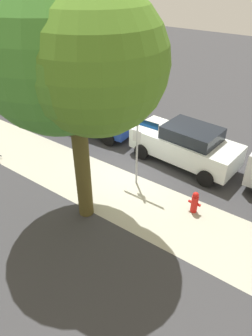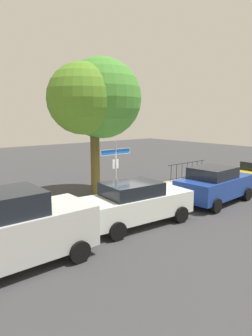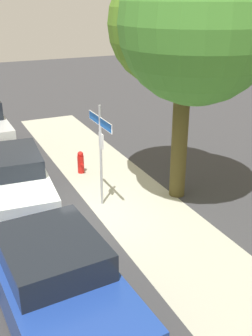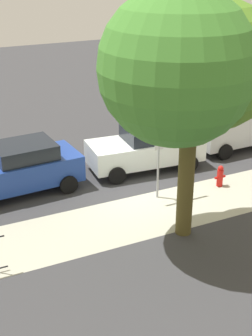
# 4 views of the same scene
# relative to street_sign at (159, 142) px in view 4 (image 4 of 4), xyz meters

# --- Properties ---
(ground_plane) EXTENTS (60.00, 60.00, 0.00)m
(ground_plane) POSITION_rel_street_sign_xyz_m (0.46, -0.40, -2.02)
(ground_plane) COLOR #38383A
(sidewalk_strip) EXTENTS (24.00, 2.60, 0.00)m
(sidewalk_strip) POSITION_rel_street_sign_xyz_m (2.46, 0.90, -2.02)
(sidewalk_strip) COLOR #AEAC99
(sidewalk_strip) RESTS_ON ground_plane
(street_sign) EXTENTS (1.62, 0.07, 2.95)m
(street_sign) POSITION_rel_street_sign_xyz_m (0.00, 0.00, 0.00)
(street_sign) COLOR #9EA0A5
(street_sign) RESTS_ON ground_plane
(shade_tree) EXTENTS (4.95, 4.08, 7.01)m
(shade_tree) POSITION_rel_street_sign_xyz_m (0.35, 2.36, 2.89)
(shade_tree) COLOR #4C441F
(shade_tree) RESTS_ON ground_plane
(car_silver) EXTENTS (4.49, 2.13, 2.15)m
(car_silver) POSITION_rel_street_sign_xyz_m (-5.58, -2.67, -0.96)
(car_silver) COLOR silver
(car_silver) RESTS_ON ground_plane
(car_white) EXTENTS (4.43, 2.22, 1.65)m
(car_white) POSITION_rel_street_sign_xyz_m (-0.79, -2.30, -1.17)
(car_white) COLOR white
(car_white) RESTS_ON ground_plane
(car_blue) EXTENTS (4.26, 2.28, 1.73)m
(car_blue) POSITION_rel_street_sign_xyz_m (4.02, -2.46, -1.14)
(car_blue) COLOR #1D3C94
(car_blue) RESTS_ON ground_plane
(fire_hydrant) EXTENTS (0.42, 0.22, 0.78)m
(fire_hydrant) POSITION_rel_street_sign_xyz_m (-2.42, 0.20, -1.64)
(fire_hydrant) COLOR red
(fire_hydrant) RESTS_ON ground_plane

